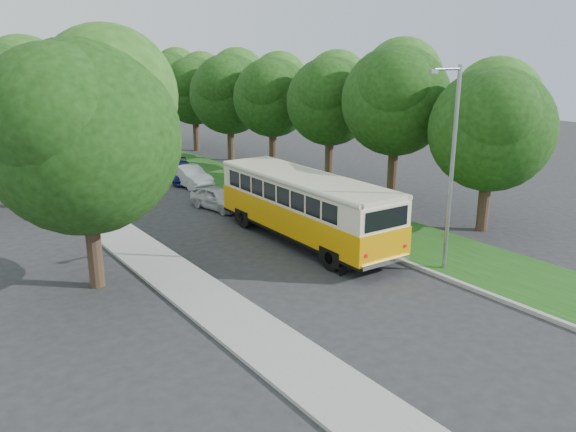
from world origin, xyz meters
TOP-DOWN VIEW (x-y plane):
  - ground at (0.00, 0.00)m, footprint 120.00×120.00m
  - curb at (3.60, 5.00)m, footprint 0.20×70.00m
  - grass_verge at (5.95, 5.00)m, footprint 4.50×70.00m
  - sidewalk at (-4.80, 5.00)m, footprint 2.20×70.00m
  - treeline at (3.15, 17.99)m, footprint 24.27×41.91m
  - lamppost_near at (4.21, -2.50)m, footprint 1.71×0.16m
  - lamppost_far at (-4.70, 16.00)m, footprint 1.71×0.16m
  - warning_sign at (-4.50, 11.98)m, footprint 0.56×0.10m
  - vintage_bus at (1.92, 3.63)m, footprint 3.06×10.86m
  - car_silver at (1.47, 11.04)m, footprint 2.18×3.95m
  - car_white at (2.73, 17.19)m, footprint 1.64×4.18m
  - car_blue at (3.00, 19.02)m, footprint 2.80×4.80m
  - car_grey at (2.02, 27.22)m, footprint 2.73×4.86m

SIDE VIEW (x-z plane):
  - ground at x=0.00m, z-range 0.00..0.00m
  - sidewalk at x=-4.80m, z-range 0.00..0.12m
  - grass_verge at x=5.95m, z-range 0.00..0.13m
  - curb at x=3.60m, z-range 0.00..0.15m
  - car_silver at x=1.47m, z-range 0.00..1.27m
  - car_grey at x=2.02m, z-range 0.00..1.28m
  - car_blue at x=3.00m, z-range 0.00..1.31m
  - car_white at x=2.73m, z-range 0.00..1.36m
  - vintage_bus at x=1.92m, z-range 0.00..3.20m
  - warning_sign at x=-4.50m, z-range 0.46..2.96m
  - lamppost_far at x=-4.70m, z-range 0.37..7.87m
  - lamppost_near at x=4.21m, z-range 0.37..8.37m
  - treeline at x=3.15m, z-range 1.20..10.66m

